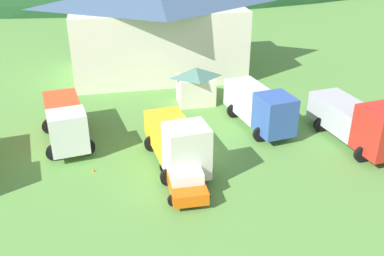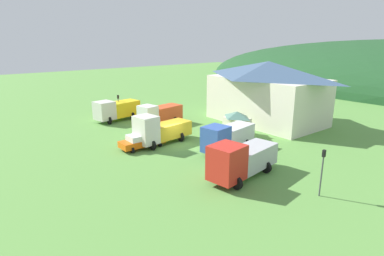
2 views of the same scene
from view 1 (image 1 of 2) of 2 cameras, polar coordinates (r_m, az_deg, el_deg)
ground_plane at (r=29.51m, az=0.81°, el=-3.21°), size 200.00×200.00×0.00m
depot_building at (r=43.23m, az=-4.60°, el=13.07°), size 17.05×10.43×8.94m
play_shed_cream at (r=36.48m, az=0.51°, el=5.63°), size 3.19×2.52×3.12m
heavy_rig_white at (r=31.15m, az=-16.15°, el=0.87°), size 3.79×6.99×3.21m
heavy_rig_striped at (r=27.18m, az=-1.88°, el=-1.82°), size 3.75×7.40×3.70m
box_truck_blue at (r=32.53m, az=8.87°, el=2.82°), size 3.78×7.42×3.27m
crane_truck_red at (r=31.71m, az=20.94°, el=0.75°), size 3.89×7.97×3.55m
service_pickup_orange at (r=25.57m, az=-1.06°, el=-6.18°), size 2.41×5.19×1.66m
traffic_cone_near_pickup at (r=28.15m, az=-12.67°, el=-5.53°), size 0.36×0.36×0.53m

